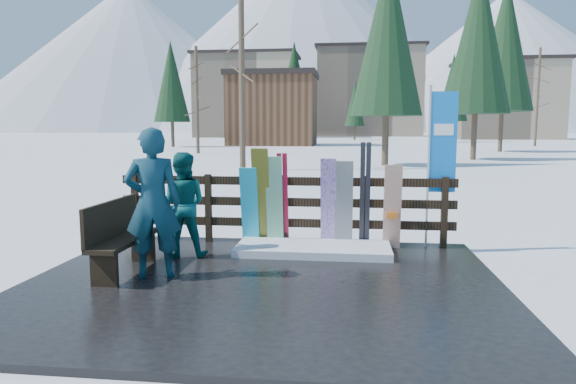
# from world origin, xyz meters

# --- Properties ---
(ground) EXTENTS (700.00, 700.00, 0.00)m
(ground) POSITION_xyz_m (0.00, 0.00, 0.00)
(ground) COLOR white
(ground) RESTS_ON ground
(deck) EXTENTS (6.00, 5.00, 0.08)m
(deck) POSITION_xyz_m (0.00, 0.00, 0.04)
(deck) COLOR black
(deck) RESTS_ON ground
(fence) EXTENTS (5.60, 0.10, 1.15)m
(fence) POSITION_xyz_m (0.00, 2.20, 0.74)
(fence) COLOR black
(fence) RESTS_ON deck
(snow_patch) EXTENTS (2.38, 1.00, 0.12)m
(snow_patch) POSITION_xyz_m (0.53, 1.60, 0.14)
(snow_patch) COLOR white
(snow_patch) RESTS_ON deck
(bench) EXTENTS (0.41, 1.50, 0.97)m
(bench) POSITION_xyz_m (-1.96, 0.18, 0.60)
(bench) COLOR black
(bench) RESTS_ON deck
(snowboard_0) EXTENTS (0.28, 0.29, 1.30)m
(snowboard_0) POSITION_xyz_m (-0.55, 1.98, 0.73)
(snowboard_0) COLOR #21BFE0
(snowboard_0) RESTS_ON deck
(snowboard_1) EXTENTS (0.27, 0.27, 1.48)m
(snowboard_1) POSITION_xyz_m (-0.13, 1.98, 0.82)
(snowboard_1) COLOR silver
(snowboard_1) RESTS_ON deck
(snowboard_2) EXTENTS (0.27, 0.40, 1.61)m
(snowboard_2) POSITION_xyz_m (-0.35, 1.98, 0.89)
(snowboard_2) COLOR yellow
(snowboard_2) RESTS_ON deck
(snowboard_3) EXTENTS (0.25, 0.34, 1.46)m
(snowboard_3) POSITION_xyz_m (0.74, 1.98, 0.81)
(snowboard_3) COLOR white
(snowboard_3) RESTS_ON deck
(snowboard_4) EXTENTS (0.29, 0.25, 1.41)m
(snowboard_4) POSITION_xyz_m (0.99, 1.98, 0.79)
(snowboard_4) COLOR black
(snowboard_4) RESTS_ON deck
(snowboard_5) EXTENTS (0.28, 0.20, 1.36)m
(snowboard_5) POSITION_xyz_m (1.76, 1.98, 0.76)
(snowboard_5) COLOR silver
(snowboard_5) RESTS_ON deck
(ski_pair_a) EXTENTS (0.17, 0.31, 1.53)m
(ski_pair_a) POSITION_xyz_m (-0.00, 2.05, 0.84)
(ski_pair_a) COLOR #B71633
(ski_pair_a) RESTS_ON deck
(ski_pair_b) EXTENTS (0.17, 0.18, 1.71)m
(ski_pair_b) POSITION_xyz_m (1.32, 2.05, 0.93)
(ski_pair_b) COLOR black
(ski_pair_b) RESTS_ON deck
(rental_flag) EXTENTS (0.45, 0.04, 2.60)m
(rental_flag) POSITION_xyz_m (2.50, 2.25, 1.69)
(rental_flag) COLOR silver
(rental_flag) RESTS_ON deck
(person_front) EXTENTS (0.81, 0.64, 1.94)m
(person_front) POSITION_xyz_m (-1.42, 0.04, 1.05)
(person_front) COLOR #144D53
(person_front) RESTS_ON deck
(person_back) EXTENTS (0.85, 0.71, 1.57)m
(person_back) POSITION_xyz_m (-1.42, 1.16, 0.87)
(person_back) COLOR #0E5755
(person_back) RESTS_ON deck
(resort_buildings) EXTENTS (73.00, 87.60, 22.60)m
(resort_buildings) POSITION_xyz_m (1.03, 115.41, 9.81)
(resort_buildings) COLOR tan
(resort_buildings) RESTS_ON ground
(trees) EXTENTS (42.08, 68.88, 13.80)m
(trees) POSITION_xyz_m (4.58, 49.31, 6.01)
(trees) COLOR #382B1E
(trees) RESTS_ON ground
(mountains) EXTENTS (520.00, 260.00, 120.00)m
(mountains) POSITION_xyz_m (-10.50, 328.41, 50.20)
(mountains) COLOR white
(mountains) RESTS_ON ground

